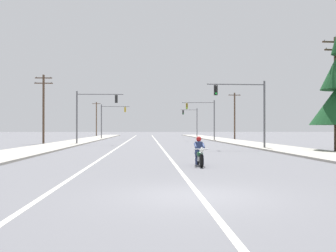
# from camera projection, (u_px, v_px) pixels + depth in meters

# --- Properties ---
(ground_plane) EXTENTS (400.00, 400.00, 0.00)m
(ground_plane) POSITION_uv_depth(u_px,v_px,m) (194.00, 196.00, 10.30)
(ground_plane) COLOR #5B5B60
(lane_stripe_center) EXTENTS (0.16, 100.00, 0.01)m
(lane_stripe_center) POSITION_uv_depth(u_px,v_px,m) (156.00, 141.00, 55.24)
(lane_stripe_center) COLOR beige
(lane_stripe_center) RESTS_ON ground
(lane_stripe_left) EXTENTS (0.16, 100.00, 0.01)m
(lane_stripe_left) POSITION_uv_depth(u_px,v_px,m) (127.00, 141.00, 54.99)
(lane_stripe_left) COLOR beige
(lane_stripe_left) RESTS_ON ground
(sidewalk_kerb_right) EXTENTS (4.40, 110.00, 0.14)m
(sidewalk_kerb_right) POSITION_uv_depth(u_px,v_px,m) (236.00, 142.00, 50.85)
(sidewalk_kerb_right) COLOR #9E998E
(sidewalk_kerb_right) RESTS_ON ground
(sidewalk_kerb_left) EXTENTS (4.40, 110.00, 0.14)m
(sidewalk_kerb_left) POSITION_uv_depth(u_px,v_px,m) (75.00, 142.00, 49.62)
(sidewalk_kerb_left) COLOR #9E998E
(sidewalk_kerb_left) RESTS_ON ground
(motorcycle_with_rider) EXTENTS (0.70, 2.19, 1.46)m
(motorcycle_with_rider) POSITION_uv_depth(u_px,v_px,m) (199.00, 154.00, 18.58)
(motorcycle_with_rider) COLOR black
(motorcycle_with_rider) RESTS_ON ground
(traffic_signal_near_right) EXTENTS (5.38, 0.52, 6.20)m
(traffic_signal_near_right) POSITION_uv_depth(u_px,v_px,m) (248.00, 103.00, 33.86)
(traffic_signal_near_right) COLOR #56565B
(traffic_signal_near_right) RESTS_ON ground
(traffic_signal_near_left) EXTENTS (5.46, 0.40, 6.20)m
(traffic_signal_near_left) POSITION_uv_depth(u_px,v_px,m) (91.00, 109.00, 43.45)
(traffic_signal_near_left) COLOR #56565B
(traffic_signal_near_left) RESTS_ON ground
(traffic_signal_mid_right) EXTENTS (5.02, 0.49, 6.20)m
(traffic_signal_mid_right) POSITION_uv_depth(u_px,v_px,m) (205.00, 114.00, 57.24)
(traffic_signal_mid_right) COLOR #56565B
(traffic_signal_mid_right) RESTS_ON ground
(traffic_signal_mid_left) EXTENTS (5.06, 0.58, 6.20)m
(traffic_signal_mid_left) POSITION_uv_depth(u_px,v_px,m) (110.00, 116.00, 67.34)
(traffic_signal_mid_left) COLOR #56565B
(traffic_signal_mid_left) RESTS_ON ground
(traffic_signal_far_right) EXTENTS (3.60, 0.41, 6.20)m
(traffic_signal_far_right) POSITION_uv_depth(u_px,v_px,m) (192.00, 118.00, 79.44)
(traffic_signal_far_right) COLOR #56565B
(traffic_signal_far_right) RESTS_ON ground
(utility_pole_right_near) EXTENTS (2.20, 0.26, 9.37)m
(utility_pole_right_near) POSITION_uv_depth(u_px,v_px,m) (336.00, 90.00, 30.70)
(utility_pole_right_near) COLOR #4C3828
(utility_pole_right_near) RESTS_ON ground
(utility_pole_left_near) EXTENTS (2.25, 0.26, 8.53)m
(utility_pole_left_near) POSITION_uv_depth(u_px,v_px,m) (44.00, 106.00, 46.32)
(utility_pole_left_near) COLOR #4C3828
(utility_pole_left_near) RESTS_ON ground
(utility_pole_right_far) EXTENTS (2.14, 0.26, 8.16)m
(utility_pole_right_far) POSITION_uv_depth(u_px,v_px,m) (235.00, 115.00, 65.87)
(utility_pole_right_far) COLOR #4C3828
(utility_pole_right_far) RESTS_ON ground
(utility_pole_left_far) EXTENTS (2.06, 0.26, 8.52)m
(utility_pole_left_far) POSITION_uv_depth(u_px,v_px,m) (96.00, 118.00, 93.86)
(utility_pole_left_far) COLOR brown
(utility_pole_left_far) RESTS_ON ground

